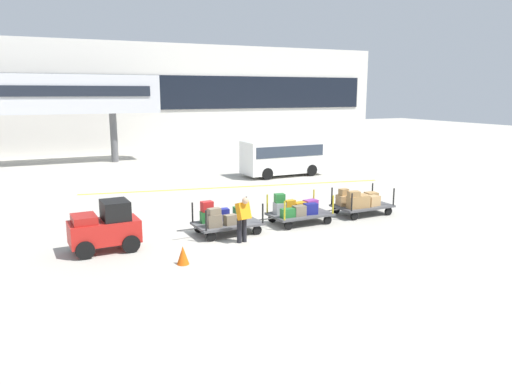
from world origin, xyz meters
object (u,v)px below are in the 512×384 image
object	(u,v)px
baggage_cart_tail	(360,202)
baggage_cart_lead	(223,219)
baggage_handler	(243,217)
shuttle_van	(283,155)
baggage_tug	(105,228)
baggage_cart_middle	(298,210)
safety_cone_near	(183,255)

from	to	relation	value
baggage_cart_tail	baggage_cart_lead	bearing A→B (deg)	-177.28
baggage_handler	shuttle_van	size ratio (longest dim) A/B	0.32
baggage_tug	baggage_handler	world-z (taller)	baggage_tug
baggage_cart_lead	baggage_cart_middle	distance (m)	3.06
baggage_handler	safety_cone_near	distance (m)	2.73
baggage_cart_lead	baggage_handler	xyz separation A→B (m)	(0.21, -1.26, 0.35)
baggage_cart_tail	shuttle_van	distance (m)	9.97
baggage_cart_middle	baggage_handler	bearing A→B (deg)	-153.67
baggage_tug	baggage_handler	distance (m)	4.35
baggage_tug	baggage_cart_middle	distance (m)	7.10
baggage_cart_tail	shuttle_van	xyz separation A→B (m)	(1.58, 9.82, 0.69)
shuttle_van	baggage_tug	bearing A→B (deg)	-138.27
shuttle_van	safety_cone_near	size ratio (longest dim) A/B	8.82
baggage_cart_middle	shuttle_van	xyz separation A→B (m)	(4.53, 9.95, 0.73)
baggage_tug	baggage_cart_middle	xyz separation A→B (m)	(7.08, 0.40, -0.24)
baggage_cart_tail	safety_cone_near	distance (m)	8.63
baggage_cart_middle	safety_cone_near	size ratio (longest dim) A/B	5.52
baggage_cart_middle	safety_cone_near	xyz separation A→B (m)	(-5.24, -2.60, -0.23)
baggage_tug	baggage_cart_lead	world-z (taller)	baggage_tug
baggage_handler	safety_cone_near	world-z (taller)	baggage_handler
baggage_handler	safety_cone_near	size ratio (longest dim) A/B	2.84
baggage_cart_tail	safety_cone_near	world-z (taller)	baggage_cart_tail
baggage_cart_middle	baggage_cart_tail	world-z (taller)	baggage_cart_middle
shuttle_van	safety_cone_near	bearing A→B (deg)	-127.89
shuttle_van	safety_cone_near	xyz separation A→B (m)	(-9.77, -12.55, -0.96)
baggage_cart_lead	shuttle_van	bearing A→B (deg)	53.09
baggage_tug	shuttle_van	world-z (taller)	shuttle_van
baggage_tug	safety_cone_near	distance (m)	2.91
safety_cone_near	shuttle_van	bearing A→B (deg)	52.11
shuttle_van	baggage_handler	bearing A→B (deg)	-123.00
baggage_cart_middle	shuttle_van	size ratio (longest dim) A/B	0.63
baggage_cart_lead	baggage_handler	distance (m)	1.32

